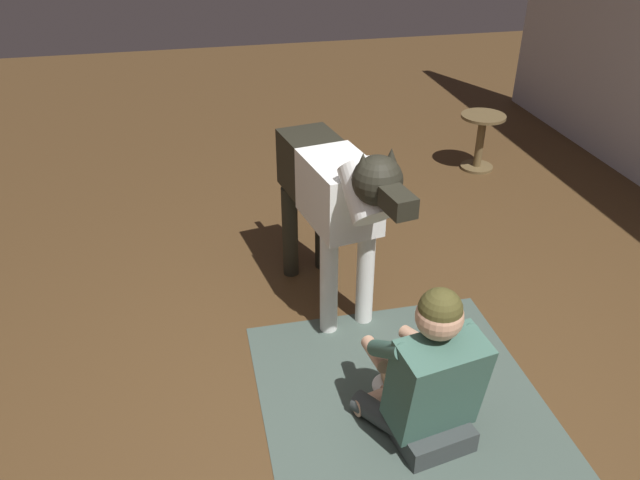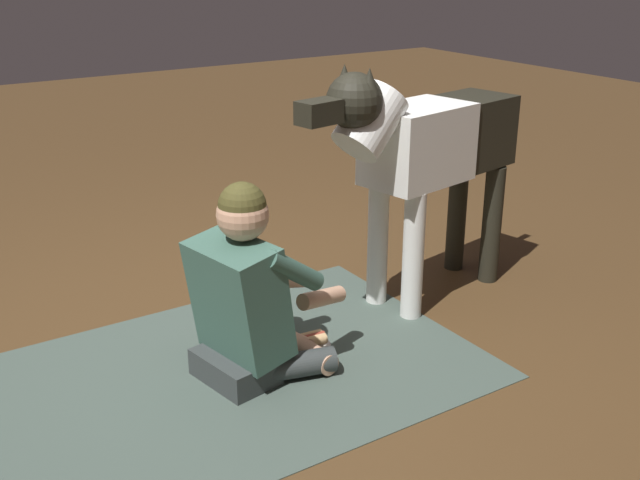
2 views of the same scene
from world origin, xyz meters
The scene contains 6 objects.
ground_plane centered at (0.00, 0.00, 0.00)m, with size 15.45×15.45×0.00m, color #4C341C.
area_rug centered at (0.18, 0.29, 0.00)m, with size 2.23×1.43×0.01m, color #425149.
person_sitting_on_floor centered at (0.03, 0.33, 0.35)m, with size 0.68×0.57×0.85m.
large_dog centered at (-1.05, 0.13, 0.79)m, with size 1.51×0.47×1.23m.
hot_dog_on_plate centered at (-0.29, 0.27, 0.03)m, with size 0.20×0.20×0.06m.
round_side_table centered at (-2.79, 1.89, 0.30)m, with size 0.39×0.39×0.50m.
Camera 1 is at (1.99, -0.62, 2.37)m, focal length 35.08 mm.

